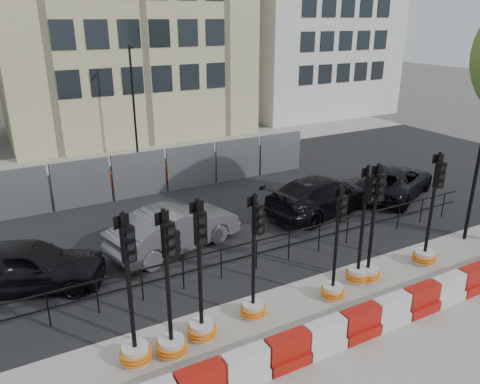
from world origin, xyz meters
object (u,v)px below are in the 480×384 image
traffic_signal_h (427,242)px  car_a (27,266)px  traffic_signal_a (134,335)px  traffic_signal_d (254,289)px  car_c (322,195)px

traffic_signal_h → car_a: traffic_signal_h is taller
car_a → traffic_signal_h: bearing=-90.6°
traffic_signal_a → car_a: bearing=97.5°
traffic_signal_d → car_a: 6.55m
traffic_signal_h → car_c: size_ratio=0.67×
traffic_signal_d → traffic_signal_h: size_ratio=0.94×
traffic_signal_a → car_c: (9.09, 4.94, -0.01)m
traffic_signal_d → car_c: traffic_signal_d is taller
traffic_signal_h → car_a: bearing=177.5°
traffic_signal_a → car_a: 4.84m
car_a → car_c: bearing=-66.4°
traffic_signal_a → car_a: (-1.76, 4.51, -0.03)m
traffic_signal_a → traffic_signal_d: size_ratio=1.07×
traffic_signal_a → traffic_signal_d: bearing=-9.5°
car_a → car_c: 10.85m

